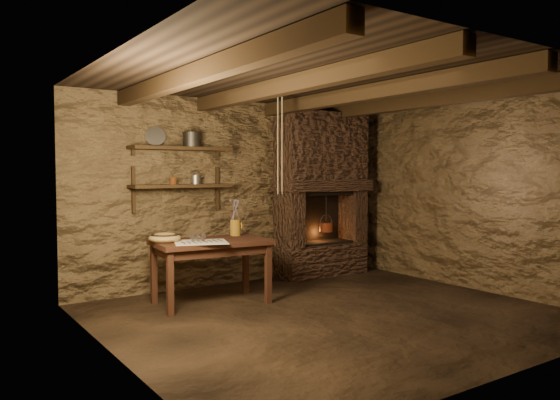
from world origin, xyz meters
TOP-DOWN VIEW (x-y plane):
  - floor at (0.00, 0.00)m, footprint 4.50×4.50m
  - back_wall at (0.00, 2.00)m, footprint 4.50×0.04m
  - front_wall at (0.00, -2.00)m, footprint 4.50×0.04m
  - left_wall at (-2.25, 0.00)m, footprint 0.04×4.00m
  - right_wall at (2.25, 0.00)m, footprint 0.04×4.00m
  - ceiling at (0.00, 0.00)m, footprint 4.50×4.00m
  - beam_far_left at (-1.50, 0.00)m, footprint 0.14×3.95m
  - beam_mid_left at (-0.50, 0.00)m, footprint 0.14×3.95m
  - beam_mid_right at (0.50, 0.00)m, footprint 0.14×3.95m
  - beam_far_right at (1.50, 0.00)m, footprint 0.14×3.95m
  - shelf_lower at (-0.85, 1.84)m, footprint 1.25×0.30m
  - shelf_upper at (-0.85, 1.84)m, footprint 1.25×0.30m
  - hearth at (1.25, 1.77)m, footprint 1.43×0.51m
  - work_table at (-0.82, 1.14)m, footprint 1.31×0.83m
  - linen_cloth at (-1.01, 0.99)m, footprint 0.67×0.60m
  - pewter_cutlery_row at (-1.01, 0.98)m, footprint 0.49×0.32m
  - drinking_glasses at (-0.99, 1.10)m, footprint 0.18×0.05m
  - stoneware_jug at (-0.39, 1.33)m, footprint 0.14×0.13m
  - wooden_bowl at (-1.31, 1.25)m, footprint 0.43×0.43m
  - iron_stockpot at (-0.71, 1.84)m, footprint 0.25×0.25m
  - tin_pan at (-1.14, 1.94)m, footprint 0.26×0.18m
  - small_kettle at (-0.66, 1.84)m, footprint 0.19×0.17m
  - rusty_tin at (-0.96, 1.84)m, footprint 0.09×0.09m
  - red_pot at (1.30, 1.72)m, footprint 0.24×0.24m
  - hanging_ropes at (0.05, 1.05)m, footprint 0.08×0.08m

SIDE VIEW (x-z plane):
  - floor at x=0.00m, z-range 0.00..0.00m
  - work_table at x=-0.82m, z-range 0.03..0.74m
  - red_pot at x=1.30m, z-range 0.43..0.97m
  - linen_cloth at x=-1.01m, z-range 0.72..0.72m
  - pewter_cutlery_row at x=-1.01m, z-range 0.72..0.74m
  - wooden_bowl at x=-1.31m, z-range 0.70..0.82m
  - drinking_glasses at x=-0.99m, z-range 0.72..0.79m
  - stoneware_jug at x=-0.39m, z-range 0.68..1.12m
  - back_wall at x=0.00m, z-range 0.00..2.40m
  - front_wall at x=0.00m, z-range 0.00..2.40m
  - left_wall at x=-2.25m, z-range 0.00..2.40m
  - right_wall at x=2.25m, z-range 0.00..2.40m
  - hearth at x=1.25m, z-range 0.08..2.38m
  - shelf_lower at x=-0.85m, z-range 1.28..1.32m
  - rusty_tin at x=-0.96m, z-range 1.32..1.41m
  - small_kettle at x=-0.66m, z-range 1.29..1.46m
  - shelf_upper at x=-0.85m, z-range 1.73..1.77m
  - hanging_ropes at x=0.05m, z-range 1.20..2.40m
  - iron_stockpot at x=-0.71m, z-range 1.77..1.93m
  - tin_pan at x=-1.14m, z-range 1.77..2.01m
  - beam_far_left at x=-1.50m, z-range 2.23..2.39m
  - beam_mid_left at x=-0.50m, z-range 2.23..2.39m
  - beam_mid_right at x=0.50m, z-range 2.23..2.39m
  - beam_far_right at x=1.50m, z-range 2.23..2.39m
  - ceiling at x=0.00m, z-range 2.38..2.42m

